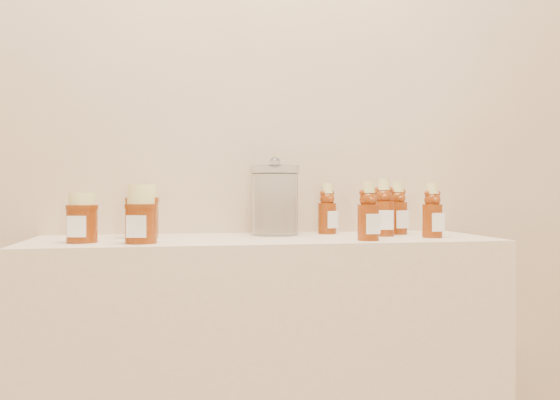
{
  "coord_description": "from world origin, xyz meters",
  "views": [
    {
      "loc": [
        -0.25,
        0.02,
        1.02
      ],
      "look_at": [
        0.04,
        1.52,
        1.0
      ],
      "focal_mm": 38.0,
      "sensor_mm": 36.0,
      "label": 1
    }
  ],
  "objects": [
    {
      "name": "wall_back",
      "position": [
        0.0,
        1.75,
        1.35
      ],
      "size": [
        3.5,
        0.02,
        2.7
      ],
      "primitive_type": "cube",
      "color": "tan",
      "rests_on": "ground"
    },
    {
      "name": "bear_bottle_back_left",
      "position": [
        0.2,
        1.67,
        0.98
      ],
      "size": [
        0.07,
        0.07,
        0.16
      ],
      "primitive_type": null,
      "rotation": [
        0.0,
        0.0,
        0.39
      ],
      "color": "#642207",
      "rests_on": "display_table"
    },
    {
      "name": "bear_bottle_back_mid",
      "position": [
        0.33,
        1.56,
        0.99
      ],
      "size": [
        0.07,
        0.07,
        0.18
      ],
      "primitive_type": null,
      "rotation": [
        0.0,
        0.0,
        -0.13
      ],
      "color": "#642207",
      "rests_on": "display_table"
    },
    {
      "name": "bear_bottle_back_right",
      "position": [
        0.4,
        1.62,
        0.99
      ],
      "size": [
        0.06,
        0.06,
        0.17
      ],
      "primitive_type": null,
      "rotation": [
        0.0,
        0.0,
        0.13
      ],
      "color": "#642207",
      "rests_on": "display_table"
    },
    {
      "name": "bear_bottle_front_left",
      "position": [
        0.24,
        1.42,
        0.98
      ],
      "size": [
        0.06,
        0.06,
        0.17
      ],
      "primitive_type": null,
      "rotation": [
        0.0,
        0.0,
        0.13
      ],
      "color": "#642207",
      "rests_on": "display_table"
    },
    {
      "name": "bear_bottle_front_right",
      "position": [
        0.44,
        1.48,
        0.98
      ],
      "size": [
        0.06,
        0.06,
        0.16
      ],
      "primitive_type": null,
      "rotation": [
        0.0,
        0.0,
        0.15
      ],
      "color": "#642207",
      "rests_on": "display_table"
    },
    {
      "name": "honey_jar_left",
      "position": [
        -0.45,
        1.49,
        0.96
      ],
      "size": [
        0.09,
        0.09,
        0.12
      ],
      "primitive_type": null,
      "rotation": [
        0.0,
        0.0,
        -0.2
      ],
      "color": "#642207",
      "rests_on": "display_table"
    },
    {
      "name": "honey_jar_back",
      "position": [
        -0.32,
        1.61,
        0.97
      ],
      "size": [
        0.12,
        0.12,
        0.14
      ],
      "primitive_type": null,
      "rotation": [
        0.0,
        0.0,
        -0.42
      ],
      "color": "#642207",
      "rests_on": "display_table"
    },
    {
      "name": "honey_jar_front",
      "position": [
        -0.31,
        1.44,
        0.96
      ],
      "size": [
        0.09,
        0.09,
        0.12
      ],
      "primitive_type": null,
      "rotation": [
        0.0,
        0.0,
        -0.24
      ],
      "color": "#642207",
      "rests_on": "display_table"
    },
    {
      "name": "glass_canister",
      "position": [
        0.04,
        1.64,
        1.01
      ],
      "size": [
        0.18,
        0.18,
        0.21
      ],
      "primitive_type": null,
      "rotation": [
        0.0,
        0.0,
        -0.36
      ],
      "color": "white",
      "rests_on": "display_table"
    }
  ]
}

